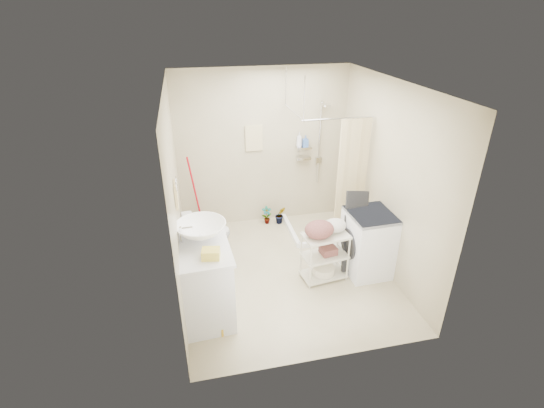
{
  "coord_description": "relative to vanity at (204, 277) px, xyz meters",
  "views": [
    {
      "loc": [
        -1.18,
        -4.44,
        3.39
      ],
      "look_at": [
        -0.15,
        0.25,
        0.97
      ],
      "focal_mm": 26.0,
      "sensor_mm": 36.0,
      "label": 1
    }
  ],
  "objects": [
    {
      "name": "hanging_towel",
      "position": [
        1.01,
        2.11,
        1.01
      ],
      "size": [
        0.28,
        0.03,
        0.42
      ],
      "primitive_type": "cube",
      "color": "beige",
      "rests_on": "wall_back"
    },
    {
      "name": "sink",
      "position": [
        0.02,
        0.08,
        0.59
      ],
      "size": [
        0.67,
        0.67,
        0.2
      ],
      "primitive_type": "imported",
      "rotation": [
        0.0,
        0.0,
        -0.16
      ],
      "color": "white",
      "rests_on": "vanity"
    },
    {
      "name": "laundry_rack",
      "position": [
        1.64,
        0.29,
        -0.08
      ],
      "size": [
        0.64,
        0.43,
        0.83
      ],
      "primitive_type": null,
      "rotation": [
        0.0,
        0.0,
        0.13
      ],
      "color": "beige",
      "rests_on": "ground"
    },
    {
      "name": "tp_holder",
      "position": [
        -0.2,
        0.58,
        0.23
      ],
      "size": [
        0.08,
        0.12,
        0.14
      ],
      "primitive_type": null,
      "color": "white",
      "rests_on": "wall_left"
    },
    {
      "name": "toilet",
      "position": [
        0.12,
        1.23,
        -0.14
      ],
      "size": [
        0.71,
        0.44,
        0.7
      ],
      "primitive_type": "imported",
      "rotation": [
        0.0,
        0.0,
        1.65
      ],
      "color": "silver",
      "rests_on": "ground"
    },
    {
      "name": "wall_front",
      "position": [
        1.16,
        -1.07,
        0.81
      ],
      "size": [
        2.8,
        0.04,
        2.6
      ],
      "primitive_type": "cube",
      "color": "#B8AE8E",
      "rests_on": "ground"
    },
    {
      "name": "shampoo_bottle_b",
      "position": [
        1.85,
        2.04,
        0.93
      ],
      "size": [
        0.09,
        0.09,
        0.19
      ],
      "primitive_type": "imported",
      "rotation": [
        0.0,
        0.0,
        -0.07
      ],
      "color": "#3A60A6",
      "rests_on": "shower"
    },
    {
      "name": "shower",
      "position": [
        2.01,
        1.58,
        0.56
      ],
      "size": [
        1.1,
        1.1,
        2.1
      ],
      "primitive_type": null,
      "color": "white",
      "rests_on": "ground"
    },
    {
      "name": "wall_right",
      "position": [
        2.56,
        0.53,
        0.81
      ],
      "size": [
        0.04,
        3.2,
        2.6
      ],
      "primitive_type": "cube",
      "color": "#B8AE8E",
      "rests_on": "ground"
    },
    {
      "name": "wall_left",
      "position": [
        -0.24,
        0.53,
        0.81
      ],
      "size": [
        0.04,
        3.2,
        2.6
      ],
      "primitive_type": "cube",
      "color": "#B8AE8E",
      "rests_on": "ground"
    },
    {
      "name": "counter_basket",
      "position": [
        0.1,
        -0.34,
        0.54
      ],
      "size": [
        0.21,
        0.18,
        0.11
      ],
      "primitive_type": "cube",
      "rotation": [
        0.0,
        0.0,
        -0.18
      ],
      "color": "#DDC847",
      "rests_on": "vanity"
    },
    {
      "name": "mop",
      "position": [
        -0.04,
        2.0,
        0.18
      ],
      "size": [
        0.14,
        0.14,
        1.35
      ],
      "primitive_type": null,
      "rotation": [
        0.0,
        0.0,
        0.13
      ],
      "color": "#BA0312",
      "rests_on": "ground"
    },
    {
      "name": "floor_basket",
      "position": [
        0.2,
        -0.42,
        -0.41
      ],
      "size": [
        0.33,
        0.3,
        0.15
      ],
      "primitive_type": "cube",
      "rotation": [
        0.0,
        0.0,
        0.36
      ],
      "color": "gold",
      "rests_on": "ground"
    },
    {
      "name": "vanity",
      "position": [
        0.0,
        0.0,
        0.0
      ],
      "size": [
        0.68,
        1.14,
        0.98
      ],
      "primitive_type": "cube",
      "rotation": [
        0.0,
        0.0,
        0.06
      ],
      "color": "silver",
      "rests_on": "ground"
    },
    {
      "name": "shampoo_bottle_a",
      "position": [
        1.75,
        2.07,
        0.95
      ],
      "size": [
        0.12,
        0.12,
        0.24
      ],
      "primitive_type": "imported",
      "rotation": [
        0.0,
        0.0,
        -0.36
      ],
      "color": "silver",
      "rests_on": "shower"
    },
    {
      "name": "potted_plant_a",
      "position": [
        1.18,
        1.95,
        -0.33
      ],
      "size": [
        0.17,
        0.12,
        0.32
      ],
      "primitive_type": "imported",
      "rotation": [
        0.0,
        0.0,
        0.04
      ],
      "color": "brown",
      "rests_on": "ground"
    },
    {
      "name": "washing_machine",
      "position": [
        2.3,
        0.33,
        -0.03
      ],
      "size": [
        0.65,
        0.67,
        0.92
      ],
      "primitive_type": "cube",
      "rotation": [
        0.0,
        0.0,
        0.03
      ],
      "color": "white",
      "rests_on": "ground"
    },
    {
      "name": "towel_ring",
      "position": [
        -0.22,
        0.33,
        0.98
      ],
      "size": [
        0.04,
        0.22,
        0.34
      ],
      "primitive_type": null,
      "color": "#D4BC7C",
      "rests_on": "wall_left"
    },
    {
      "name": "floor",
      "position": [
        1.16,
        0.53,
        -0.49
      ],
      "size": [
        3.2,
        3.2,
        0.0
      ],
      "primitive_type": "plane",
      "color": "#BFB48F",
      "rests_on": "ground"
    },
    {
      "name": "ceiling",
      "position": [
        1.16,
        0.53,
        2.11
      ],
      "size": [
        2.8,
        3.2,
        0.04
      ],
      "primitive_type": "cube",
      "color": "silver",
      "rests_on": "ground"
    },
    {
      "name": "ironing_board",
      "position": [
        2.12,
        0.44,
        0.1
      ],
      "size": [
        0.34,
        0.12,
        1.18
      ],
      "primitive_type": null,
      "rotation": [
        0.0,
        0.0,
        0.06
      ],
      "color": "black",
      "rests_on": "ground"
    },
    {
      "name": "wall_back",
      "position": [
        1.16,
        2.13,
        0.81
      ],
      "size": [
        2.8,
        0.04,
        2.6
      ],
      "primitive_type": "cube",
      "color": "#B8AE8E",
      "rests_on": "ground"
    },
    {
      "name": "potted_plant_b",
      "position": [
        1.41,
        1.92,
        -0.33
      ],
      "size": [
        0.18,
        0.14,
        0.32
      ],
      "primitive_type": "imported",
      "rotation": [
        0.0,
        0.0,
        -0.01
      ],
      "color": "brown",
      "rests_on": "ground"
    }
  ]
}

